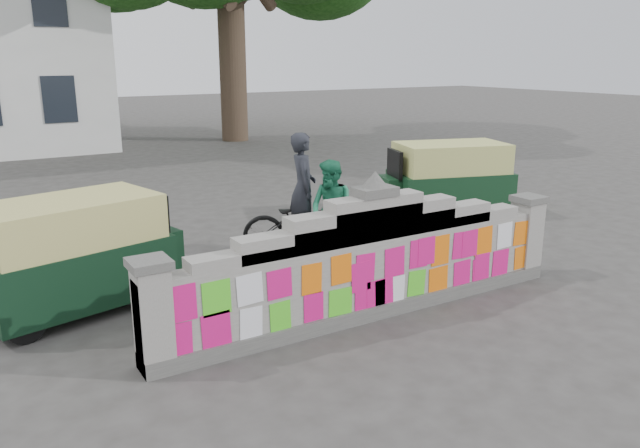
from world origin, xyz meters
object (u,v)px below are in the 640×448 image
Objects in this scene: pedestrian at (332,211)px; rickshaw_right at (447,179)px; cyclist_rider at (303,201)px; cyclist_bike at (303,222)px; rickshaw_left at (79,253)px.

pedestrian reaches higher than rickshaw_right.
rickshaw_right is (4.05, 0.68, -0.12)m from cyclist_rider.
cyclist_bike is 1.12× the size of cyclist_rider.
rickshaw_right is (7.99, 1.28, 0.02)m from rickshaw_left.
cyclist_rider is (-0.00, 0.00, 0.40)m from cyclist_bike.
rickshaw_left is (-4.18, -0.03, -0.05)m from pedestrian.
rickshaw_right is at bearing -4.28° from rickshaw_left.
cyclist_bike is at bearing 26.83° from rickshaw_right.
cyclist_bike is at bearing -67.98° from cyclist_rider.
cyclist_rider is 0.62m from pedestrian.
cyclist_rider is 1.10× the size of pedestrian.
cyclist_rider reaches higher than rickshaw_right.
cyclist_bike is 0.69m from pedestrian.
rickshaw_right reaches higher than cyclist_bike.
pedestrian is at bearing -12.99° from rickshaw_left.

